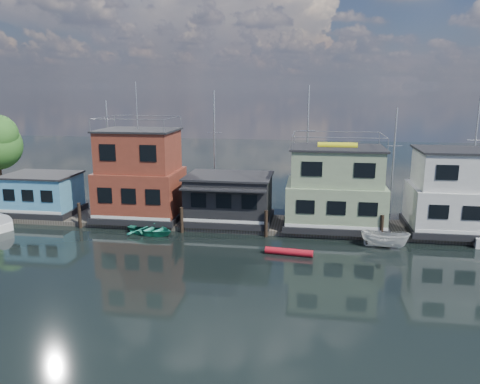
% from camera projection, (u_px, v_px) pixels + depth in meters
% --- Properties ---
extents(ground, '(160.00, 160.00, 0.00)m').
position_uv_depth(ground, '(204.00, 280.00, 29.37)').
color(ground, black).
rests_on(ground, ground).
extents(dock, '(48.00, 5.00, 0.40)m').
position_uv_depth(dock, '(235.00, 223.00, 40.89)').
color(dock, '#595147').
rests_on(dock, ground).
extents(houseboat_blue, '(6.40, 4.90, 3.66)m').
position_uv_depth(houseboat_blue, '(43.00, 194.00, 43.12)').
color(houseboat_blue, black).
rests_on(houseboat_blue, dock).
extents(houseboat_red, '(7.40, 5.90, 11.86)m').
position_uv_depth(houseboat_red, '(140.00, 176.00, 41.29)').
color(houseboat_red, black).
rests_on(houseboat_red, dock).
extents(houseboat_dark, '(7.40, 6.10, 4.06)m').
position_uv_depth(houseboat_dark, '(229.00, 198.00, 40.46)').
color(houseboat_dark, black).
rests_on(houseboat_dark, dock).
extents(houseboat_green, '(8.40, 5.90, 7.03)m').
position_uv_depth(houseboat_green, '(335.00, 189.00, 38.90)').
color(houseboat_green, black).
rests_on(houseboat_green, dock).
extents(houseboat_white, '(8.40, 5.90, 6.66)m').
position_uv_depth(houseboat_white, '(462.00, 193.00, 37.42)').
color(houseboat_white, black).
rests_on(houseboat_white, dock).
extents(pilings, '(42.28, 0.28, 2.20)m').
position_uv_depth(pilings, '(225.00, 222.00, 38.05)').
color(pilings, '#2D2116').
rests_on(pilings, ground).
extents(background_masts, '(36.40, 0.16, 12.00)m').
position_uv_depth(background_masts, '(294.00, 154.00, 44.79)').
color(background_masts, silver).
rests_on(background_masts, ground).
extents(motorboat, '(3.77, 2.17, 1.37)m').
position_uv_depth(motorboat, '(385.00, 239.00, 35.03)').
color(motorboat, silver).
rests_on(motorboat, ground).
extents(dinghy_teal, '(4.74, 4.00, 0.84)m').
position_uv_depth(dinghy_teal, '(151.00, 229.00, 38.36)').
color(dinghy_teal, teal).
rests_on(dinghy_teal, ground).
extents(red_kayak, '(3.48, 0.89, 0.51)m').
position_uv_depth(red_kayak, '(289.00, 252.00, 33.61)').
color(red_kayak, red).
rests_on(red_kayak, ground).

